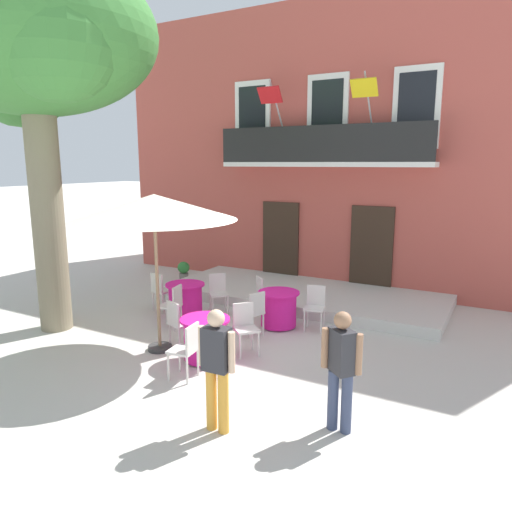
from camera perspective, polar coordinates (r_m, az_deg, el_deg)
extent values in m
plane|color=beige|center=(9.19, -6.52, -10.44)|extent=(120.00, 120.00, 0.00)
cube|color=#B24C42|center=(14.64, 11.37, 12.44)|extent=(13.00, 4.00, 7.50)
cube|color=#332319|center=(13.41, 3.00, 1.62)|extent=(1.10, 0.08, 2.30)
cube|color=#332319|center=(12.52, 13.78, 0.62)|extent=(1.10, 0.08, 2.30)
cube|color=silver|center=(13.69, -0.40, 16.53)|extent=(1.10, 0.08, 1.90)
cube|color=black|center=(13.66, -0.46, 16.54)|extent=(0.84, 0.04, 1.60)
cube|color=silver|center=(12.77, 8.65, 16.80)|extent=(1.10, 0.08, 1.90)
cube|color=black|center=(12.74, 8.60, 16.81)|extent=(0.84, 0.04, 1.60)
cube|color=silver|center=(12.18, 18.83, 16.62)|extent=(1.10, 0.08, 1.90)
cube|color=black|center=(12.15, 18.80, 16.64)|extent=(0.84, 0.04, 1.60)
cube|color=silver|center=(12.44, 8.00, 10.92)|extent=(5.60, 0.65, 0.12)
cube|color=black|center=(12.17, 7.56, 13.33)|extent=(5.60, 0.06, 0.90)
cylinder|color=#B2B2B7|center=(12.83, 2.64, 17.33)|extent=(0.04, 0.95, 1.33)
cube|color=red|center=(12.47, 1.69, 18.90)|extent=(0.60, 0.29, 0.38)
cylinder|color=#B2B2B7|center=(11.97, 13.51, 17.49)|extent=(0.04, 0.95, 1.33)
cube|color=yellow|center=(11.58, 12.96, 19.23)|extent=(0.60, 0.29, 0.38)
cylinder|color=#995638|center=(13.45, -1.32, 12.00)|extent=(0.26, 0.26, 0.33)
ellipsoid|color=#38843D|center=(13.46, -1.33, 13.68)|extent=(0.34, 0.34, 0.45)
cylinder|color=#995638|center=(12.75, 4.78, 11.94)|extent=(0.33, 0.33, 0.30)
ellipsoid|color=#2D7533|center=(12.77, 4.81, 13.64)|extent=(0.43, 0.43, 0.46)
cylinder|color=#47423D|center=(12.21, 11.51, 11.78)|extent=(0.28, 0.28, 0.30)
ellipsoid|color=#4C8E38|center=(12.22, 11.56, 13.16)|extent=(0.36, 0.36, 0.29)
cylinder|color=#47423D|center=(11.84, 18.75, 11.51)|extent=(0.25, 0.25, 0.32)
ellipsoid|color=#38843D|center=(11.85, 18.87, 13.34)|extent=(0.32, 0.32, 0.44)
cube|color=silver|center=(11.91, 5.77, -4.71)|extent=(6.86, 2.76, 0.25)
cylinder|color=#7F755B|center=(10.29, -23.82, 3.58)|extent=(0.62, 0.62, 4.37)
ellipsoid|color=#3D7F38|center=(10.48, -25.45, 22.92)|extent=(4.81, 4.32, 2.88)
sphere|color=#3D7F38|center=(11.80, -26.82, 19.57)|extent=(2.40, 2.40, 2.40)
sphere|color=#3D7F38|center=(9.22, -23.14, 23.34)|extent=(2.16, 2.16, 2.16)
cylinder|color=#DB1984|center=(10.62, -8.53, -5.38)|extent=(0.74, 0.74, 0.68)
cylinder|color=#DB1984|center=(10.52, -8.59, -3.44)|extent=(0.86, 0.86, 0.04)
cylinder|color=#2D2823|center=(10.73, -8.48, -7.19)|extent=(0.44, 0.44, 0.03)
cylinder|color=silver|center=(9.96, -11.67, -7.49)|extent=(0.04, 0.04, 0.45)
cylinder|color=silver|center=(10.24, -10.77, -6.93)|extent=(0.04, 0.04, 0.45)
cylinder|color=silver|center=(9.81, -9.91, -7.72)|extent=(0.04, 0.04, 0.45)
cylinder|color=silver|center=(10.10, -9.04, -7.14)|extent=(0.04, 0.04, 0.45)
cube|color=silver|center=(9.95, -10.40, -5.98)|extent=(0.47, 0.47, 0.04)
cube|color=silver|center=(9.81, -9.50, -4.80)|extent=(0.12, 0.38, 0.42)
cylinder|color=silver|center=(10.62, -3.45, -6.08)|extent=(0.04, 0.04, 0.45)
cylinder|color=silver|center=(10.57, -5.27, -6.20)|extent=(0.04, 0.04, 0.45)
cylinder|color=silver|center=(10.94, -3.78, -5.57)|extent=(0.04, 0.04, 0.45)
cylinder|color=silver|center=(10.89, -5.55, -5.68)|extent=(0.04, 0.04, 0.45)
cube|color=silver|center=(10.69, -4.53, -4.63)|extent=(0.57, 0.57, 0.04)
cube|color=silver|center=(10.80, -4.71, -3.20)|extent=(0.31, 0.29, 0.42)
cylinder|color=silver|center=(11.44, -11.01, -5.01)|extent=(0.04, 0.04, 0.45)
cylinder|color=silver|center=(11.19, -9.89, -5.34)|extent=(0.04, 0.04, 0.45)
cylinder|color=silver|center=(11.23, -12.34, -5.37)|extent=(0.04, 0.04, 0.45)
cylinder|color=silver|center=(10.98, -11.23, -5.71)|extent=(0.04, 0.04, 0.45)
cube|color=silver|center=(11.14, -11.16, -4.15)|extent=(0.47, 0.47, 0.04)
cube|color=silver|center=(10.97, -11.93, -3.17)|extent=(0.38, 0.11, 0.42)
cylinder|color=#DB1984|center=(8.32, -6.14, -10.07)|extent=(0.74, 0.74, 0.68)
cylinder|color=#DB1984|center=(8.19, -6.20, -7.65)|extent=(0.86, 0.86, 0.04)
cylinder|color=#2D2823|center=(8.45, -6.09, -12.31)|extent=(0.44, 0.44, 0.03)
cylinder|color=silver|center=(8.46, 0.32, -10.66)|extent=(0.04, 0.04, 0.45)
cylinder|color=silver|center=(8.36, -1.91, -10.95)|extent=(0.04, 0.04, 0.45)
cylinder|color=silver|center=(8.76, -0.45, -9.89)|extent=(0.04, 0.04, 0.45)
cylinder|color=silver|center=(8.66, -2.61, -10.15)|extent=(0.04, 0.04, 0.45)
cube|color=silver|center=(8.47, -1.17, -8.87)|extent=(0.56, 0.56, 0.04)
cube|color=silver|center=(8.56, -1.56, -7.03)|extent=(0.28, 0.31, 0.42)
cylinder|color=silver|center=(9.18, -8.54, -9.02)|extent=(0.04, 0.04, 0.45)
cylinder|color=silver|center=(8.91, -7.36, -9.62)|extent=(0.04, 0.04, 0.45)
cylinder|color=silver|center=(9.02, -10.39, -9.46)|extent=(0.04, 0.04, 0.45)
cylinder|color=silver|center=(8.74, -9.25, -10.09)|extent=(0.04, 0.04, 0.45)
cube|color=silver|center=(8.88, -8.93, -8.06)|extent=(0.52, 0.52, 0.04)
cube|color=silver|center=(8.72, -9.99, -6.87)|extent=(0.37, 0.17, 0.42)
cylinder|color=silver|center=(7.73, -10.57, -13.09)|extent=(0.04, 0.04, 0.45)
cylinder|color=silver|center=(7.99, -9.23, -12.20)|extent=(0.04, 0.04, 0.45)
cylinder|color=silver|center=(7.56, -8.34, -13.57)|extent=(0.04, 0.04, 0.45)
cylinder|color=silver|center=(7.83, -7.05, -12.64)|extent=(0.04, 0.04, 0.45)
cube|color=silver|center=(7.68, -8.85, -11.20)|extent=(0.44, 0.44, 0.04)
cube|color=silver|center=(7.51, -7.71, -9.80)|extent=(0.08, 0.38, 0.42)
cylinder|color=#DB1984|center=(9.89, 2.75, -6.51)|extent=(0.74, 0.74, 0.68)
cylinder|color=#DB1984|center=(9.79, 2.77, -4.45)|extent=(0.86, 0.86, 0.04)
cylinder|color=#2D2823|center=(10.01, 2.73, -8.45)|extent=(0.44, 0.44, 0.03)
cylinder|color=silver|center=(9.48, -2.05, -8.22)|extent=(0.04, 0.04, 0.45)
cylinder|color=silver|center=(9.69, -0.47, -7.79)|extent=(0.04, 0.04, 0.45)
cylinder|color=silver|center=(9.24, -0.71, -8.76)|extent=(0.04, 0.04, 0.45)
cylinder|color=silver|center=(9.45, 0.88, -8.30)|extent=(0.04, 0.04, 0.45)
cube|color=silver|center=(9.38, -0.59, -6.85)|extent=(0.51, 0.51, 0.04)
cube|color=silver|center=(9.18, 0.14, -5.75)|extent=(0.17, 0.37, 0.42)
cylinder|color=silver|center=(9.61, 7.87, -8.06)|extent=(0.04, 0.04, 0.45)
cylinder|color=silver|center=(9.66, 5.86, -7.90)|extent=(0.04, 0.04, 0.45)
cylinder|color=silver|center=(9.93, 8.18, -7.43)|extent=(0.04, 0.04, 0.45)
cylinder|color=silver|center=(9.98, 6.24, -7.28)|extent=(0.04, 0.04, 0.45)
cube|color=silver|center=(9.72, 7.07, -6.30)|extent=(0.47, 0.47, 0.04)
cube|color=silver|center=(9.82, 7.29, -4.71)|extent=(0.38, 0.12, 0.42)
cylinder|color=silver|center=(10.82, 1.93, -5.75)|extent=(0.04, 0.04, 0.45)
cylinder|color=silver|center=(10.51, 2.54, -6.26)|extent=(0.04, 0.04, 0.45)
cylinder|color=silver|center=(10.72, 0.20, -5.91)|extent=(0.04, 0.04, 0.45)
cylinder|color=silver|center=(10.41, 0.76, -6.44)|extent=(0.04, 0.04, 0.45)
cube|color=silver|center=(10.54, 1.37, -4.82)|extent=(0.57, 0.57, 0.04)
cube|color=silver|center=(10.43, 0.43, -3.68)|extent=(0.30, 0.29, 0.42)
cylinder|color=#997A56|center=(8.61, -11.86, -3.17)|extent=(0.06, 0.06, 2.55)
cylinder|color=#333333|center=(8.99, -11.54, -10.82)|extent=(0.44, 0.44, 0.08)
cone|color=silver|center=(8.39, -12.23, 5.80)|extent=(2.90, 2.90, 0.45)
cylinder|color=slate|center=(13.81, -8.73, -2.56)|extent=(0.26, 0.26, 0.25)
ellipsoid|color=#2D7533|center=(13.75, -8.76, -1.38)|extent=(0.34, 0.34, 0.34)
cylinder|color=gold|center=(6.32, -5.41, -16.81)|extent=(0.14, 0.14, 0.83)
cylinder|color=gold|center=(6.23, -3.97, -17.22)|extent=(0.14, 0.14, 0.83)
cube|color=#2D2D33|center=(5.98, -4.81, -11.14)|extent=(0.35, 0.23, 0.56)
sphere|color=beige|center=(5.84, -4.87, -7.51)|extent=(0.22, 0.22, 0.22)
cylinder|color=beige|center=(6.10, -6.56, -10.73)|extent=(0.09, 0.09, 0.52)
cylinder|color=beige|center=(5.87, -2.98, -11.56)|extent=(0.09, 0.09, 0.52)
cylinder|color=#384260|center=(6.38, 9.29, -16.78)|extent=(0.14, 0.14, 0.80)
cylinder|color=#384260|center=(6.33, 10.90, -17.08)|extent=(0.14, 0.14, 0.80)
cube|color=#2D2D33|center=(6.06, 10.31, -11.24)|extent=(0.40, 0.39, 0.56)
sphere|color=#9E7051|center=(5.92, 10.45, -7.66)|extent=(0.22, 0.22, 0.22)
cylinder|color=#9E7051|center=(6.13, 8.33, -10.92)|extent=(0.09, 0.09, 0.52)
cylinder|color=#9E7051|center=(6.00, 12.34, -11.55)|extent=(0.09, 0.09, 0.52)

